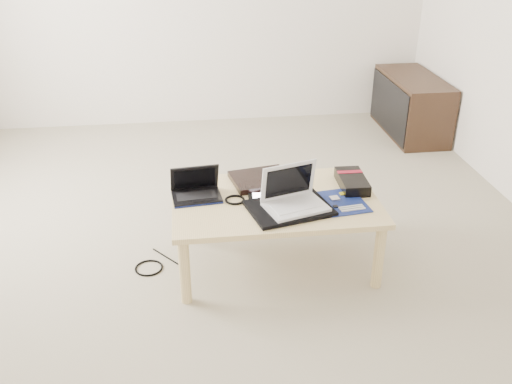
{
  "coord_description": "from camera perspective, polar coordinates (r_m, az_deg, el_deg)",
  "views": [
    {
      "loc": [
        -0.16,
        -3.05,
        1.83
      ],
      "look_at": [
        0.19,
        -0.38,
        0.45
      ],
      "focal_mm": 40.0,
      "sensor_mm": 36.0,
      "label": 1
    }
  ],
  "objects": [
    {
      "name": "media_cabinet",
      "position": [
        5.15,
        15.19,
        8.37
      ],
      "size": [
        0.41,
        0.9,
        0.5
      ],
      "color": "#3C2918",
      "rests_on": "ground"
    },
    {
      "name": "white_laptop",
      "position": [
        2.94,
        3.75,
        -0.58
      ],
      "size": [
        0.35,
        0.29,
        0.22
      ],
      "color": "silver",
      "rests_on": "neoprene_sleeve"
    },
    {
      "name": "gpu_box",
      "position": [
        3.22,
        9.58,
        1.05
      ],
      "size": [
        0.15,
        0.29,
        0.06
      ],
      "color": "black",
      "rests_on": "coffee_table"
    },
    {
      "name": "cable_coil",
      "position": [
        3.04,
        -2.13,
        -0.78
      ],
      "size": [
        0.13,
        0.13,
        0.01
      ],
      "primitive_type": "torus",
      "rotation": [
        0.0,
        0.0,
        -0.19
      ],
      "color": "black",
      "rests_on": "coffee_table"
    },
    {
      "name": "remote",
      "position": [
        3.17,
        3.73,
        0.49
      ],
      "size": [
        0.12,
        0.21,
        0.02
      ],
      "color": "silver",
      "rests_on": "coffee_table"
    },
    {
      "name": "tablet",
      "position": [
        3.05,
        1.4,
        -0.71
      ],
      "size": [
        0.24,
        0.19,
        0.01
      ],
      "color": "black",
      "rests_on": "coffee_table"
    },
    {
      "name": "ground",
      "position": [
        3.56,
        -3.77,
        -3.79
      ],
      "size": [
        4.0,
        4.0,
        0.0
      ],
      "primitive_type": "plane",
      "color": "#B2A690",
      "rests_on": "ground"
    },
    {
      "name": "motherboard",
      "position": [
        3.06,
        8.64,
        -0.97
      ],
      "size": [
        0.26,
        0.31,
        0.01
      ],
      "color": "#0B1B4B",
      "rests_on": "coffee_table"
    },
    {
      "name": "floor_cable_trail",
      "position": [
        3.31,
        -8.57,
        -6.67
      ],
      "size": [
        0.21,
        0.25,
        0.01
      ],
      "primitive_type": "cylinder",
      "rotation": [
        1.57,
        0.0,
        0.68
      ],
      "color": "black",
      "rests_on": "ground"
    },
    {
      "name": "coffee_table",
      "position": [
        3.08,
        1.89,
        -1.49
      ],
      "size": [
        1.1,
        0.7,
        0.4
      ],
      "color": "#E0C687",
      "rests_on": "ground"
    },
    {
      "name": "neoprene_sleeve",
      "position": [
        2.95,
        3.36,
        -1.63
      ],
      "size": [
        0.47,
        0.39,
        0.02
      ],
      "primitive_type": "cube",
      "rotation": [
        0.0,
        0.0,
        0.23
      ],
      "color": "black",
      "rests_on": "coffee_table"
    },
    {
      "name": "book",
      "position": [
        3.24,
        0.46,
        1.28
      ],
      "size": [
        0.36,
        0.32,
        0.03
      ],
      "color": "black",
      "rests_on": "coffee_table"
    },
    {
      "name": "floor_cable_coil",
      "position": [
        3.25,
        -10.67,
        -7.47
      ],
      "size": [
        0.19,
        0.19,
        0.01
      ],
      "primitive_type": "torus",
      "rotation": [
        0.0,
        0.0,
        0.24
      ],
      "color": "black",
      "rests_on": "ground"
    },
    {
      "name": "netbook",
      "position": [
        3.08,
        -6.02,
        0.16
      ],
      "size": [
        0.28,
        0.21,
        0.18
      ],
      "color": "black",
      "rests_on": "coffee_table"
    }
  ]
}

